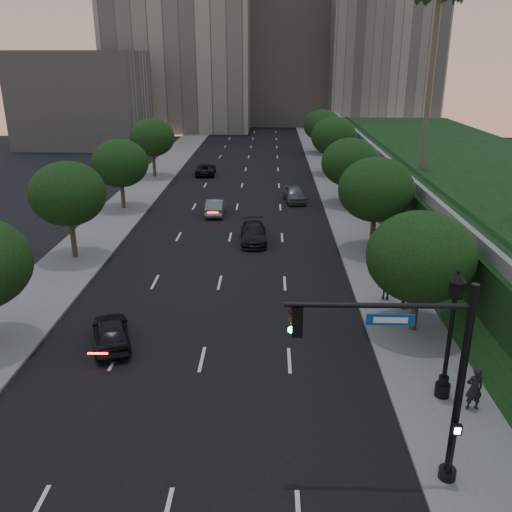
{
  "coord_description": "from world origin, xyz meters",
  "views": [
    {
      "loc": [
        3.06,
        -16.57,
        13.0
      ],
      "look_at": [
        2.37,
        9.06,
        3.6
      ],
      "focal_mm": 38.0,
      "sensor_mm": 36.0,
      "label": 1
    }
  ],
  "objects_px": {
    "street_lamp": "(449,341)",
    "sedan_mid_left": "(215,207)",
    "pedestrian_b": "(404,293)",
    "pedestrian_c": "(386,286)",
    "sedan_far_left": "(206,169)",
    "sedan_far_right": "(294,194)",
    "sedan_near_left": "(111,332)",
    "traffic_signal_mast": "(424,384)",
    "pedestrian_a": "(474,388)",
    "sedan_near_right": "(253,233)"
  },
  "relations": [
    {
      "from": "street_lamp",
      "to": "sedan_far_left",
      "type": "height_order",
      "value": "street_lamp"
    },
    {
      "from": "sedan_far_left",
      "to": "pedestrian_c",
      "type": "xyz_separation_m",
      "value": [
        14.22,
        -35.11,
        0.28
      ]
    },
    {
      "from": "sedan_far_left",
      "to": "pedestrian_b",
      "type": "distance_m",
      "value": 39.15
    },
    {
      "from": "pedestrian_b",
      "to": "sedan_far_left",
      "type": "bearing_deg",
      "value": -85.54
    },
    {
      "from": "sedan_far_left",
      "to": "sedan_far_right",
      "type": "xyz_separation_m",
      "value": [
        9.95,
        -12.4,
        0.12
      ]
    },
    {
      "from": "pedestrian_c",
      "to": "sedan_near_left",
      "type": "bearing_deg",
      "value": 22.97
    },
    {
      "from": "sedan_mid_left",
      "to": "pedestrian_c",
      "type": "relative_size",
      "value": 2.7
    },
    {
      "from": "traffic_signal_mast",
      "to": "street_lamp",
      "type": "bearing_deg",
      "value": 63.61
    },
    {
      "from": "traffic_signal_mast",
      "to": "pedestrian_c",
      "type": "height_order",
      "value": "traffic_signal_mast"
    },
    {
      "from": "street_lamp",
      "to": "sedan_far_left",
      "type": "relative_size",
      "value": 1.19
    },
    {
      "from": "sedan_mid_left",
      "to": "pedestrian_b",
      "type": "relative_size",
      "value": 2.42
    },
    {
      "from": "sedan_far_left",
      "to": "sedan_far_right",
      "type": "distance_m",
      "value": 15.9
    },
    {
      "from": "sedan_near_left",
      "to": "sedan_near_right",
      "type": "xyz_separation_m",
      "value": [
        6.32,
        15.65,
        -0.02
      ]
    },
    {
      "from": "traffic_signal_mast",
      "to": "pedestrian_c",
      "type": "relative_size",
      "value": 4.43
    },
    {
      "from": "pedestrian_b",
      "to": "sedan_far_right",
      "type": "bearing_deg",
      "value": -96.12
    },
    {
      "from": "traffic_signal_mast",
      "to": "sedan_far_right",
      "type": "height_order",
      "value": "traffic_signal_mast"
    },
    {
      "from": "sedan_near_left",
      "to": "pedestrian_b",
      "type": "bearing_deg",
      "value": 177.5
    },
    {
      "from": "pedestrian_c",
      "to": "sedan_near_right",
      "type": "bearing_deg",
      "value": -50.54
    },
    {
      "from": "pedestrian_b",
      "to": "pedestrian_c",
      "type": "distance_m",
      "value": 1.3
    },
    {
      "from": "pedestrian_a",
      "to": "traffic_signal_mast",
      "type": "bearing_deg",
      "value": 46.63
    },
    {
      "from": "pedestrian_b",
      "to": "pedestrian_c",
      "type": "height_order",
      "value": "pedestrian_b"
    },
    {
      "from": "sedan_mid_left",
      "to": "sedan_near_right",
      "type": "distance_m",
      "value": 8.39
    },
    {
      "from": "sedan_far_right",
      "to": "pedestrian_b",
      "type": "distance_m",
      "value": 24.31
    },
    {
      "from": "sedan_far_right",
      "to": "sedan_near_left",
      "type": "bearing_deg",
      "value": -114.72
    },
    {
      "from": "sedan_far_left",
      "to": "pedestrian_a",
      "type": "distance_m",
      "value": 47.84
    },
    {
      "from": "street_lamp",
      "to": "pedestrian_c",
      "type": "bearing_deg",
      "value": 92.67
    },
    {
      "from": "pedestrian_a",
      "to": "sedan_mid_left",
      "type": "bearing_deg",
      "value": -68.76
    },
    {
      "from": "traffic_signal_mast",
      "to": "sedan_near_right",
      "type": "height_order",
      "value": "traffic_signal_mast"
    },
    {
      "from": "sedan_near_left",
      "to": "sedan_far_left",
      "type": "distance_m",
      "value": 40.41
    },
    {
      "from": "sedan_mid_left",
      "to": "sedan_far_right",
      "type": "distance_m",
      "value": 8.59
    },
    {
      "from": "sedan_near_left",
      "to": "sedan_far_right",
      "type": "xyz_separation_m",
      "value": [
        9.86,
        28.01,
        0.07
      ]
    },
    {
      "from": "traffic_signal_mast",
      "to": "sedan_far_left",
      "type": "xyz_separation_m",
      "value": [
        -12.38,
        49.01,
        -3.01
      ]
    },
    {
      "from": "traffic_signal_mast",
      "to": "sedan_mid_left",
      "type": "bearing_deg",
      "value": 106.73
    },
    {
      "from": "pedestrian_a",
      "to": "pedestrian_b",
      "type": "bearing_deg",
      "value": -89.31
    },
    {
      "from": "pedestrian_a",
      "to": "pedestrian_c",
      "type": "relative_size",
      "value": 1.14
    },
    {
      "from": "sedan_mid_left",
      "to": "sedan_far_left",
      "type": "distance_m",
      "value": 17.41
    },
    {
      "from": "sedan_far_right",
      "to": "pedestrian_c",
      "type": "height_order",
      "value": "pedestrian_c"
    },
    {
      "from": "street_lamp",
      "to": "sedan_mid_left",
      "type": "xyz_separation_m",
      "value": [
        -11.85,
        27.24,
        -1.93
      ]
    },
    {
      "from": "traffic_signal_mast",
      "to": "pedestrian_c",
      "type": "bearing_deg",
      "value": 82.44
    },
    {
      "from": "sedan_near_left",
      "to": "pedestrian_c",
      "type": "height_order",
      "value": "pedestrian_c"
    },
    {
      "from": "sedan_near_right",
      "to": "pedestrian_b",
      "type": "height_order",
      "value": "pedestrian_b"
    },
    {
      "from": "sedan_far_left",
      "to": "pedestrian_c",
      "type": "distance_m",
      "value": 37.89
    },
    {
      "from": "pedestrian_c",
      "to": "street_lamp",
      "type": "bearing_deg",
      "value": 95.1
    },
    {
      "from": "pedestrian_a",
      "to": "pedestrian_c",
      "type": "xyz_separation_m",
      "value": [
        -1.34,
        10.12,
        -0.11
      ]
    },
    {
      "from": "sedan_mid_left",
      "to": "pedestrian_a",
      "type": "relative_size",
      "value": 2.37
    },
    {
      "from": "sedan_near_left",
      "to": "sedan_mid_left",
      "type": "bearing_deg",
      "value": -115.06
    },
    {
      "from": "sedan_near_right",
      "to": "sedan_far_right",
      "type": "bearing_deg",
      "value": 70.88
    },
    {
      "from": "sedan_mid_left",
      "to": "sedan_far_right",
      "type": "relative_size",
      "value": 0.94
    },
    {
      "from": "street_lamp",
      "to": "sedan_far_left",
      "type": "distance_m",
      "value": 46.82
    },
    {
      "from": "sedan_far_left",
      "to": "sedan_far_right",
      "type": "height_order",
      "value": "sedan_far_right"
    }
  ]
}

